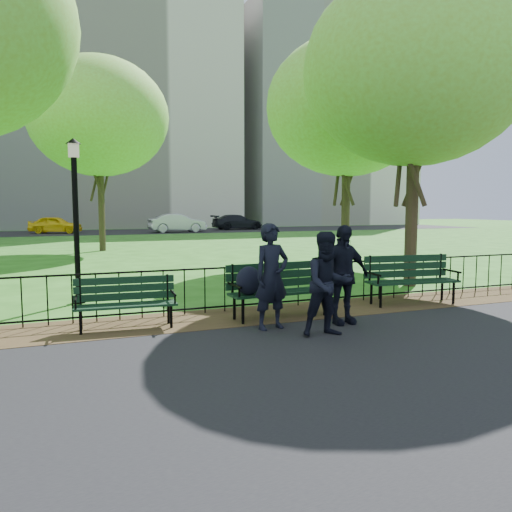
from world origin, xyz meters
name	(u,v)px	position (x,y,z in m)	size (l,w,h in m)	color
ground	(298,333)	(0.00, 0.00, 0.00)	(120.00, 120.00, 0.00)	#286019
asphalt_path	(448,412)	(0.00, -3.40, 0.01)	(60.00, 9.20, 0.01)	black
dirt_strip	(263,314)	(0.00, 1.50, 0.01)	(60.00, 1.60, 0.01)	#322114
far_street	(106,232)	(0.00, 35.00, 0.01)	(70.00, 9.00, 0.01)	black
iron_fence	(253,285)	(0.00, 2.00, 0.50)	(24.06, 0.06, 1.00)	black
apartment_mid	(111,82)	(2.00, 48.00, 15.00)	(24.00, 15.00, 30.00)	silver
apartment_east	(315,125)	(26.00, 48.00, 12.00)	(20.00, 15.00, 24.00)	silver
park_bench_main	(264,282)	(-0.13, 1.11, 0.69)	(1.97, 0.72, 1.10)	black
park_bench_left_a	(126,297)	(-2.56, 1.37, 0.54)	(1.70, 0.62, 0.95)	black
park_bench_right_a	(410,274)	(3.33, 1.38, 0.64)	(2.03, 0.83, 1.12)	black
lamppost	(76,214)	(-3.23, 4.04, 1.90)	(0.31, 0.31, 3.49)	black
tree_near_e	(416,69)	(4.94, 3.38, 5.50)	(5.69, 5.69, 7.93)	#2D2116
tree_mid_e	(347,107)	(6.10, 8.47, 5.59)	(5.78, 5.78, 8.06)	#2D2116
tree_far_c	(99,117)	(-1.69, 17.22, 6.16)	(6.37, 6.37, 8.88)	#2D2116
person_left	(272,276)	(-0.29, 0.41, 0.90)	(0.65, 0.43, 1.78)	black
person_mid	(328,284)	(0.36, -0.33, 0.84)	(0.81, 0.42, 1.66)	black
person_right	(342,274)	(1.01, 0.30, 0.88)	(1.02, 0.42, 1.74)	black
taxi	(56,225)	(-3.82, 34.49, 0.68)	(1.58, 3.93, 1.34)	yellow
sedan_silver	(177,223)	(5.32, 32.59, 0.76)	(1.59, 4.56, 1.50)	#AFB2B7
sedan_dark	(237,222)	(11.44, 35.37, 0.68)	(1.88, 4.64, 1.35)	black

